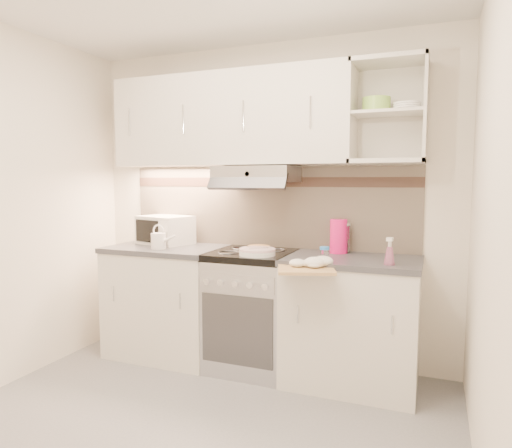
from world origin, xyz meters
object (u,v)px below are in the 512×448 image
(microwave, at_px, (165,230))
(plate_stack, at_px, (257,252))
(glass_jar, at_px, (342,238))
(spray_bottle, at_px, (390,253))
(electric_range, at_px, (252,310))
(cutting_board, at_px, (306,269))
(watering_can, at_px, (159,240))
(pink_pitcher, at_px, (339,236))

(microwave, xyz_separation_m, plate_stack, (0.93, -0.26, -0.09))
(plate_stack, height_order, glass_jar, glass_jar)
(plate_stack, height_order, spray_bottle, spray_bottle)
(electric_range, distance_m, microwave, 1.02)
(spray_bottle, bearing_deg, electric_range, 176.47)
(plate_stack, bearing_deg, microwave, 164.42)
(spray_bottle, bearing_deg, plate_stack, -175.67)
(glass_jar, xyz_separation_m, cutting_board, (-0.12, -0.56, -0.14))
(microwave, relative_size, watering_can, 2.16)
(watering_can, bearing_deg, cutting_board, -8.12)
(spray_bottle, relative_size, cutting_board, 0.53)
(microwave, height_order, pink_pitcher, pink_pitcher)
(pink_pitcher, distance_m, spray_bottle, 0.53)
(glass_jar, bearing_deg, spray_bottle, -45.51)
(electric_range, xyz_separation_m, watering_can, (-0.72, -0.14, 0.52))
(microwave, relative_size, glass_jar, 2.19)
(plate_stack, relative_size, cutting_board, 0.74)
(cutting_board, bearing_deg, glass_jar, 58.75)
(microwave, distance_m, plate_stack, 0.97)
(spray_bottle, bearing_deg, glass_jar, 140.97)
(watering_can, relative_size, plate_stack, 0.87)
(electric_range, height_order, plate_stack, plate_stack)
(microwave, bearing_deg, cutting_board, -3.71)
(plate_stack, bearing_deg, spray_bottle, -2.15)
(cutting_board, bearing_deg, electric_range, 126.13)
(cutting_board, bearing_deg, spray_bottle, 1.48)
(electric_range, xyz_separation_m, spray_bottle, (1.01, -0.18, 0.52))
(microwave, bearing_deg, electric_range, 7.85)
(spray_bottle, height_order, cutting_board, spray_bottle)
(watering_can, distance_m, plate_stack, 0.82)
(microwave, bearing_deg, spray_bottle, 6.69)
(glass_jar, bearing_deg, pink_pitcher, -123.64)
(electric_range, distance_m, plate_stack, 0.50)
(watering_can, height_order, cutting_board, watering_can)
(pink_pitcher, relative_size, spray_bottle, 1.35)
(microwave, bearing_deg, watering_can, -50.72)
(plate_stack, distance_m, glass_jar, 0.65)
(watering_can, height_order, plate_stack, watering_can)
(microwave, bearing_deg, plate_stack, 0.18)
(watering_can, xyz_separation_m, pink_pitcher, (1.34, 0.31, 0.06))
(electric_range, bearing_deg, plate_stack, -56.03)
(microwave, height_order, watering_can, microwave)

